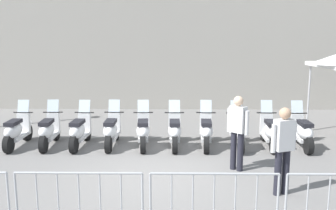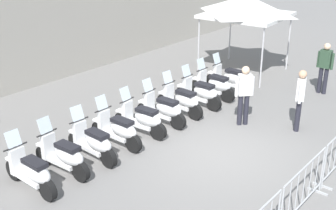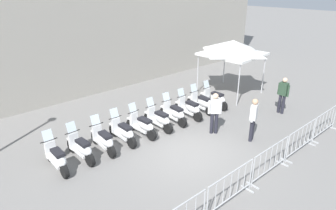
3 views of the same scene
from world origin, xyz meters
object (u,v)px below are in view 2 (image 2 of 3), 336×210
officer_by_barriers (244,92)px  motorcycle_9 (230,79)px  motorcycle_0 (31,172)px  motorcycle_5 (163,109)px  motorcycle_3 (118,130)px  canopy_tent (247,6)px  motorcycle_8 (214,85)px  officer_near_row_end (325,65)px  motorcycle_7 (200,93)px  motorcycle_2 (93,142)px  barrier_segment_2 (303,189)px  motorcycle_1 (64,156)px  officer_mid_plaza (300,97)px  motorcycle_4 (142,119)px  motorcycle_6 (181,100)px

officer_by_barriers → motorcycle_9: bearing=35.3°
motorcycle_0 → motorcycle_5: size_ratio=1.00×
motorcycle_3 → canopy_tent: 7.70m
motorcycle_8 → motorcycle_9: bearing=-7.4°
officer_near_row_end → motorcycle_3: bearing=155.4°
officer_by_barriers → motorcycle_7: bearing=74.9°
motorcycle_2 → motorcycle_3: 0.88m
barrier_segment_2 → canopy_tent: (7.51, 4.91, 2.00)m
motorcycle_3 → motorcycle_7: bearing=-5.8°
motorcycle_1 → motorcycle_9: same height
barrier_segment_2 → officer_by_barriers: 4.20m
motorcycle_2 → motorcycle_3: size_ratio=1.00×
officer_mid_plaza → canopy_tent: (3.86, 3.52, 1.54)m
motorcycle_1 → motorcycle_2: (0.86, -0.10, 0.00)m
motorcycle_3 → officer_near_row_end: officer_near_row_end is taller
motorcycle_4 → motorcycle_0: bearing=176.2°
motorcycle_3 → officer_by_barriers: size_ratio=1.00×
motorcycle_0 → motorcycle_2: size_ratio=1.00×
motorcycle_5 → officer_mid_plaza: bearing=-60.9°
motorcycle_1 → barrier_segment_2: (1.65, -4.94, 0.07)m
motorcycle_0 → officer_near_row_end: bearing=-19.0°
motorcycle_3 → barrier_segment_2: (-0.09, -4.83, 0.07)m
motorcycle_2 → canopy_tent: canopy_tent is taller
motorcycle_1 → motorcycle_4: (2.61, -0.21, 0.00)m
motorcycle_0 → officer_mid_plaza: officer_mid_plaza is taller
motorcycle_0 → canopy_tent: size_ratio=0.59×
motorcycle_6 → officer_by_barriers: 1.93m
motorcycle_4 → motorcycle_5: (0.87, -0.08, 0.00)m
motorcycle_2 → motorcycle_9: bearing=-4.6°
canopy_tent → motorcycle_7: bearing=-173.7°
motorcycle_6 → motorcycle_7: size_ratio=1.00×
motorcycle_0 → motorcycle_2: bearing=-4.0°
motorcycle_2 → barrier_segment_2: 4.91m
motorcycle_3 → officer_mid_plaza: officer_mid_plaza is taller
motorcycle_5 → motorcycle_8: (2.61, -0.19, 0.00)m
motorcycle_6 → officer_mid_plaza: 3.39m
officer_mid_plaza → motorcycle_2: bearing=142.1°
motorcycle_0 → motorcycle_2: same height
motorcycle_0 → canopy_tent: 10.25m
motorcycle_6 → motorcycle_9: (2.61, -0.25, 0.00)m
motorcycle_5 → barrier_segment_2: motorcycle_5 is taller
motorcycle_7 → officer_near_row_end: 4.38m
motorcycle_1 → officer_mid_plaza: size_ratio=1.00×
motorcycle_2 → officer_mid_plaza: officer_mid_plaza is taller
motorcycle_0 → motorcycle_8: bearing=-4.1°
motorcycle_7 → motorcycle_9: (1.74, -0.13, 0.00)m
motorcycle_2 → motorcycle_8: size_ratio=1.00×
motorcycle_6 → motorcycle_3: bearing=175.0°
canopy_tent → officer_mid_plaza: bearing=-137.7°
motorcycle_7 → motorcycle_8: bearing=-1.1°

